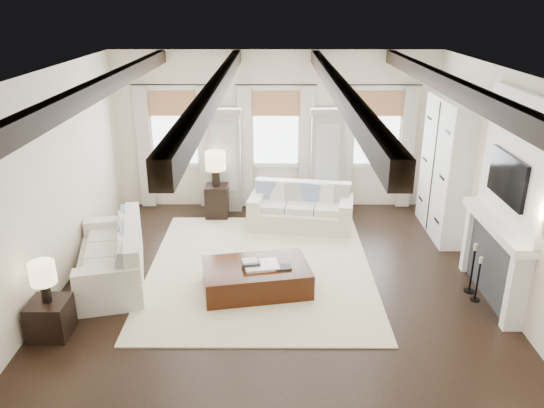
{
  "coord_description": "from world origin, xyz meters",
  "views": [
    {
      "loc": [
        -0.04,
        -6.82,
        4.11
      ],
      "look_at": [
        -0.07,
        0.81,
        1.15
      ],
      "focal_mm": 35.0,
      "sensor_mm": 36.0,
      "label": 1
    }
  ],
  "objects_px": {
    "side_table_back": "(217,201)",
    "sofa_back": "(301,210)",
    "sofa_left": "(115,258)",
    "side_table_front": "(50,318)",
    "ottoman": "(256,278)"
  },
  "relations": [
    {
      "from": "side_table_back",
      "to": "sofa_back",
      "type": "bearing_deg",
      "value": -15.77
    },
    {
      "from": "sofa_back",
      "to": "sofa_left",
      "type": "distance_m",
      "value": 3.64
    },
    {
      "from": "sofa_left",
      "to": "side_table_front",
      "type": "bearing_deg",
      "value": -106.57
    },
    {
      "from": "sofa_left",
      "to": "ottoman",
      "type": "xyz_separation_m",
      "value": [
        2.2,
        -0.33,
        -0.16
      ]
    },
    {
      "from": "side_table_front",
      "to": "ottoman",
      "type": "bearing_deg",
      "value": 23.42
    },
    {
      "from": "sofa_back",
      "to": "side_table_back",
      "type": "relative_size",
      "value": 3.1
    },
    {
      "from": "sofa_left",
      "to": "sofa_back",
      "type": "bearing_deg",
      "value": 34.9
    },
    {
      "from": "sofa_back",
      "to": "side_table_back",
      "type": "xyz_separation_m",
      "value": [
        -1.66,
        0.47,
        -0.01
      ]
    },
    {
      "from": "ottoman",
      "to": "sofa_left",
      "type": "bearing_deg",
      "value": 160.75
    },
    {
      "from": "sofa_back",
      "to": "side_table_back",
      "type": "height_order",
      "value": "sofa_back"
    },
    {
      "from": "sofa_left",
      "to": "ottoman",
      "type": "bearing_deg",
      "value": -8.66
    },
    {
      "from": "side_table_back",
      "to": "side_table_front",
      "type": "bearing_deg",
      "value": -113.63
    },
    {
      "from": "ottoman",
      "to": "side_table_back",
      "type": "xyz_separation_m",
      "value": [
        -0.87,
        2.88,
        0.13
      ]
    },
    {
      "from": "sofa_left",
      "to": "side_table_back",
      "type": "relative_size",
      "value": 3.39
    },
    {
      "from": "sofa_left",
      "to": "side_table_back",
      "type": "xyz_separation_m",
      "value": [
        1.32,
        2.55,
        -0.03
      ]
    }
  ]
}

